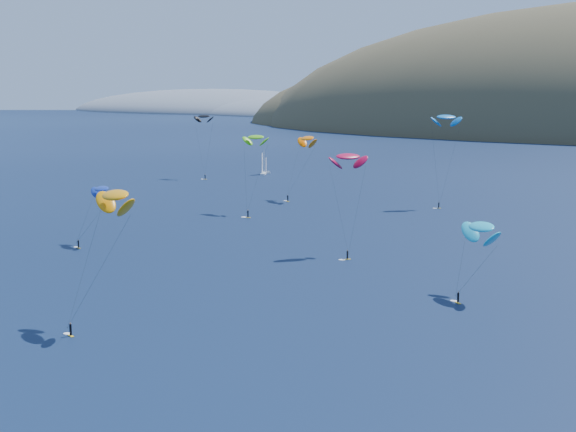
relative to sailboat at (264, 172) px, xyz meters
The scene contains 10 objects.
headland 653.21m from the sailboat, 123.81° to the left, with size 460.00×250.00×60.00m.
sailboat is the anchor object (origin of this frame).
kitesurfer_1 70.31m from the sailboat, 48.03° to the right, with size 10.14×12.28×21.25m.
kitesurfer_2 195.41m from the sailboat, 65.71° to the right, with size 10.51×12.59×22.06m.
kitesurfer_3 91.47m from the sailboat, 60.68° to the right, with size 8.40×12.46×22.75m.
kitesurfer_4 99.98m from the sailboat, 26.76° to the right, with size 9.36×9.98×28.16m.
kitesurfer_5 183.40m from the sailboat, 47.90° to the right, with size 10.20×11.91×14.55m.
kitesurfer_9 146.57m from the sailboat, 52.37° to the right, with size 8.24×11.53×22.67m.
kitesurfer_10 138.49m from the sailboat, 74.36° to the right, with size 8.38×10.03×14.46m.
kitesurfer_12 32.36m from the sailboat, 127.79° to the right, with size 8.82×8.25×24.95m.
Camera 1 is at (76.22, -59.00, 35.82)m, focal length 50.00 mm.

